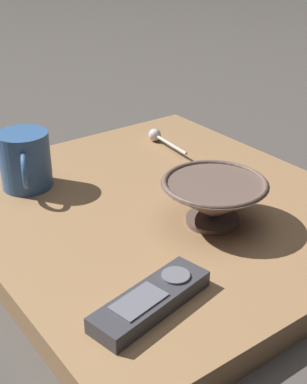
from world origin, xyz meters
name	(u,v)px	position (x,y,z in m)	size (l,w,h in m)	color
ground_plane	(158,223)	(0.00, 0.00, 0.00)	(6.00, 6.00, 0.00)	#47423D
table	(159,213)	(0.00, 0.00, 0.02)	(0.64, 0.57, 0.04)	#936D47
cereal_bowl	(214,199)	(0.10, 0.03, 0.08)	(0.16, 0.16, 0.07)	brown
coffee_mug	(25,161)	(-0.18, -0.15, 0.09)	(0.11, 0.08, 0.10)	#33598C
teaspoon	(158,137)	(-0.20, 0.15, 0.05)	(0.13, 0.03, 0.03)	silver
tv_remote_near	(151,300)	(0.20, -0.16, 0.05)	(0.08, 0.17, 0.02)	#38383D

